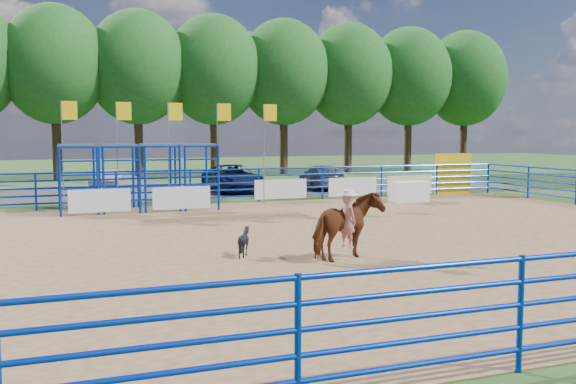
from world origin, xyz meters
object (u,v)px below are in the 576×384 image
Objects in this scene: calf at (244,241)px; car_b at (115,182)px; car_c at (233,178)px; horse_and_rider at (347,223)px; car_d at (322,177)px; announcer_table at (409,192)px.

calf is 16.66m from car_b.
car_b is at bearing -179.60° from car_c.
car_d is (7.13, 17.89, -0.24)m from horse_and_rider.
horse_and_rider is at bearing -97.75° from car_c.
announcer_table is 0.38× the size of car_d.
car_c reaches higher than car_d.
car_b is at bearing 101.50° from horse_and_rider.
calf is at bearing -105.39° from car_c.
announcer_table is 13.80m from calf.
calf is at bearing 115.72° from car_b.
announcer_table is 0.42× the size of car_b.
announcer_table is at bearing 168.60° from car_b.
horse_and_rider is at bearing 122.11° from car_b.
car_d reaches higher than announcer_table.
announcer_table reaches higher than calf.
car_d is at bearing -159.38° from car_b.
horse_and_rider reaches higher than calf.
horse_and_rider is at bearing -127.34° from announcer_table.
horse_and_rider is 18.25m from car_b.
car_b is 0.79× the size of car_c.
car_b reaches higher than car_d.
car_c is 1.13× the size of car_d.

